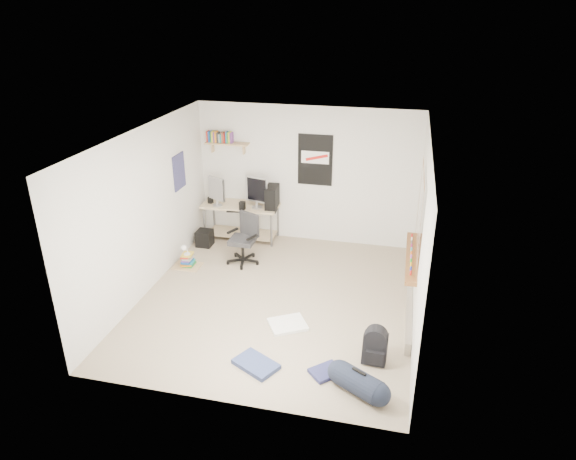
% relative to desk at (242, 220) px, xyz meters
% --- Properties ---
extents(floor, '(4.00, 4.50, 0.01)m').
position_rel_desk_xyz_m(floor, '(1.18, -1.99, -0.37)').
color(floor, gray).
rests_on(floor, ground).
extents(ceiling, '(4.00, 4.50, 0.01)m').
position_rel_desk_xyz_m(ceiling, '(1.18, -1.99, 2.14)').
color(ceiling, white).
rests_on(ceiling, ground).
extents(back_wall, '(4.00, 0.01, 2.50)m').
position_rel_desk_xyz_m(back_wall, '(1.18, 0.26, 0.89)').
color(back_wall, silver).
rests_on(back_wall, ground).
extents(left_wall, '(0.01, 4.50, 2.50)m').
position_rel_desk_xyz_m(left_wall, '(-0.82, -1.99, 0.89)').
color(left_wall, silver).
rests_on(left_wall, ground).
extents(right_wall, '(0.01, 4.50, 2.50)m').
position_rel_desk_xyz_m(right_wall, '(3.19, -1.99, 0.89)').
color(right_wall, silver).
rests_on(right_wall, ground).
extents(desk, '(1.42, 0.65, 0.64)m').
position_rel_desk_xyz_m(desk, '(0.00, 0.00, 0.00)').
color(desk, tan).
rests_on(desk, floor).
extents(monitor_left, '(0.39, 0.27, 0.42)m').
position_rel_desk_xyz_m(monitor_left, '(-0.39, -0.18, 0.49)').
color(monitor_left, '#B5B5BB').
rests_on(monitor_left, desk).
extents(monitor_right, '(0.44, 0.21, 0.47)m').
position_rel_desk_xyz_m(monitor_right, '(0.34, -0.11, 0.51)').
color(monitor_right, '#AFB0B4').
rests_on(monitor_right, desk).
extents(pc_tower, '(0.23, 0.43, 0.44)m').
position_rel_desk_xyz_m(pc_tower, '(0.60, -0.01, 0.50)').
color(pc_tower, black).
rests_on(pc_tower, desk).
extents(keyboard, '(0.43, 0.21, 0.02)m').
position_rel_desk_xyz_m(keyboard, '(0.03, -0.25, 0.29)').
color(keyboard, black).
rests_on(keyboard, desk).
extents(speaker_left, '(0.09, 0.09, 0.16)m').
position_rel_desk_xyz_m(speaker_left, '(-0.57, -0.07, 0.36)').
color(speaker_left, black).
rests_on(speaker_left, desk).
extents(speaker_right, '(0.10, 0.10, 0.19)m').
position_rel_desk_xyz_m(speaker_right, '(0.11, -0.25, 0.37)').
color(speaker_right, black).
rests_on(speaker_right, desk).
extents(office_chair, '(0.75, 0.75, 0.87)m').
position_rel_desk_xyz_m(office_chair, '(0.33, -0.96, 0.12)').
color(office_chair, '#262629').
rests_on(office_chair, floor).
extents(wall_shelf, '(0.80, 0.22, 0.24)m').
position_rel_desk_xyz_m(wall_shelf, '(-0.27, 0.15, 1.42)').
color(wall_shelf, tan).
rests_on(wall_shelf, back_wall).
extents(poster_back_wall, '(0.62, 0.03, 0.92)m').
position_rel_desk_xyz_m(poster_back_wall, '(1.33, 0.24, 1.19)').
color(poster_back_wall, black).
rests_on(poster_back_wall, back_wall).
extents(poster_left_wall, '(0.02, 0.42, 0.60)m').
position_rel_desk_xyz_m(poster_left_wall, '(-0.80, -0.79, 1.14)').
color(poster_left_wall, navy).
rests_on(poster_left_wall, left_wall).
extents(window, '(0.10, 1.50, 1.26)m').
position_rel_desk_xyz_m(window, '(3.13, -1.69, 1.08)').
color(window, brown).
rests_on(window, right_wall).
extents(baseboard_heater, '(0.08, 2.50, 0.18)m').
position_rel_desk_xyz_m(baseboard_heater, '(3.14, -1.69, -0.28)').
color(baseboard_heater, '#B7B2A8').
rests_on(baseboard_heater, floor).
extents(backpack, '(0.31, 0.26, 0.39)m').
position_rel_desk_xyz_m(backpack, '(2.74, -3.15, -0.16)').
color(backpack, black).
rests_on(backpack, floor).
extents(duffel_bag, '(0.39, 0.39, 0.56)m').
position_rel_desk_xyz_m(duffel_bag, '(2.60, -3.74, -0.22)').
color(duffel_bag, black).
rests_on(duffel_bag, floor).
extents(tshirt, '(0.63, 0.61, 0.04)m').
position_rel_desk_xyz_m(tshirt, '(1.51, -2.63, -0.34)').
color(tshirt, silver).
rests_on(tshirt, floor).
extents(jeans_a, '(0.64, 0.56, 0.06)m').
position_rel_desk_xyz_m(jeans_a, '(1.33, -3.57, -0.33)').
color(jeans_a, navy).
rests_on(jeans_a, floor).
extents(jeans_b, '(0.46, 0.45, 0.05)m').
position_rel_desk_xyz_m(jeans_b, '(2.19, -3.50, -0.34)').
color(jeans_b, '#21244C').
rests_on(jeans_b, floor).
extents(book_stack, '(0.42, 0.35, 0.28)m').
position_rel_desk_xyz_m(book_stack, '(-0.55, -1.32, -0.22)').
color(book_stack, brown).
rests_on(book_stack, floor).
extents(desk_lamp, '(0.17, 0.21, 0.18)m').
position_rel_desk_xyz_m(desk_lamp, '(-0.53, -1.34, 0.02)').
color(desk_lamp, white).
rests_on(desk_lamp, book_stack).
extents(subwoofer, '(0.28, 0.28, 0.31)m').
position_rel_desk_xyz_m(subwoofer, '(-0.57, -0.47, -0.22)').
color(subwoofer, black).
rests_on(subwoofer, floor).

